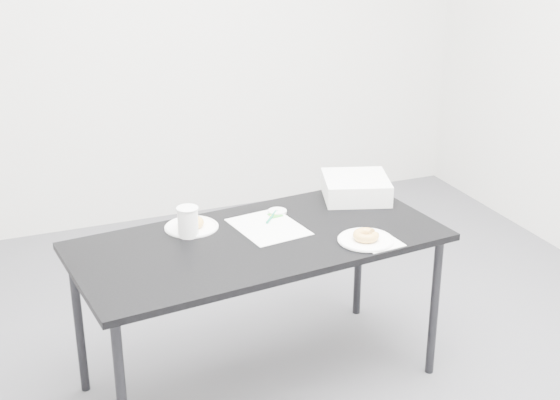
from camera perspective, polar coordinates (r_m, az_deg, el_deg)
name	(u,v)px	position (r m, az deg, el deg)	size (l,w,h in m)	color
floor	(286,385)	(3.42, 0.47, -13.34)	(4.00, 4.00, 0.00)	#4E4E53
wall_back	(157,2)	(4.74, -9.00, 14.11)	(4.00, 0.02, 2.70)	silver
table	(259,250)	(3.13, -1.54, -3.67)	(1.54, 0.84, 0.67)	black
scorecard	(268,227)	(3.21, -0.87, -1.97)	(0.25, 0.32, 0.00)	white
logo_patch	(275,215)	(3.31, -0.35, -1.11)	(0.05, 0.05, 0.00)	green
pen	(272,216)	(3.30, -0.58, -1.18)	(0.01, 0.01, 0.15)	#0B7B54
napkin	(379,242)	(3.10, 7.26, -3.08)	(0.16, 0.16, 0.00)	white
plate_near	(366,240)	(3.10, 6.29, -2.92)	(0.22, 0.22, 0.01)	white
donut_near	(366,235)	(3.09, 6.31, -2.58)	(0.10, 0.10, 0.03)	#D69144
plate_far	(192,227)	(3.22, -6.49, -1.97)	(0.22, 0.22, 0.01)	white
donut_far	(191,222)	(3.21, -6.51, -1.65)	(0.10, 0.10, 0.03)	#D69144
coffee_cup	(188,222)	(3.13, -6.75, -1.58)	(0.08, 0.08, 0.12)	white
cup_lid	(277,211)	(3.35, -0.20, -0.84)	(0.08, 0.08, 0.01)	white
bakery_box	(356,187)	(3.52, 5.56, 0.93)	(0.28, 0.28, 0.09)	white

